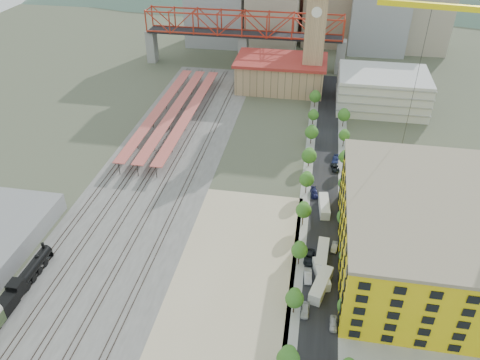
% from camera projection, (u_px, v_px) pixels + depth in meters
% --- Properties ---
extents(ground, '(400.00, 400.00, 0.00)m').
position_uv_depth(ground, '(268.00, 199.00, 134.68)').
color(ground, '#474C38').
rests_on(ground, ground).
extents(ballast_strip, '(36.00, 165.00, 0.06)m').
position_uv_depth(ballast_strip, '(166.00, 157.00, 154.16)').
color(ballast_strip, '#605E59').
rests_on(ballast_strip, ground).
extents(dirt_lot, '(28.00, 67.00, 0.06)m').
position_uv_depth(dirt_lot, '(234.00, 276.00, 109.46)').
color(dirt_lot, tan).
rests_on(dirt_lot, ground).
extents(street_asphalt, '(12.00, 170.00, 0.06)m').
position_uv_depth(street_asphalt, '(325.00, 176.00, 144.63)').
color(street_asphalt, black).
rests_on(street_asphalt, ground).
extents(sidewalk_west, '(3.00, 170.00, 0.04)m').
position_uv_depth(sidewalk_west, '(307.00, 175.00, 145.43)').
color(sidewalk_west, gray).
rests_on(sidewalk_west, ground).
extents(sidewalk_east, '(3.00, 170.00, 0.04)m').
position_uv_depth(sidewalk_east, '(343.00, 178.00, 143.85)').
color(sidewalk_east, gray).
rests_on(sidewalk_east, ground).
extents(construction_pad, '(50.00, 90.00, 0.06)m').
position_uv_depth(construction_pad, '(444.00, 267.00, 111.82)').
color(construction_pad, gray).
rests_on(construction_pad, ground).
extents(rail_tracks, '(26.56, 160.00, 0.18)m').
position_uv_depth(rail_tracks, '(161.00, 156.00, 154.36)').
color(rail_tracks, '#382B23').
rests_on(rail_tracks, ground).
extents(platform_canopies, '(16.00, 80.00, 4.12)m').
position_uv_depth(platform_canopies, '(175.00, 110.00, 175.18)').
color(platform_canopies, '#C4504B').
rests_on(platform_canopies, ground).
extents(station_hall, '(38.00, 24.00, 13.10)m').
position_uv_depth(station_hall, '(281.00, 73.00, 198.79)').
color(station_hall, tan).
rests_on(station_hall, ground).
extents(clock_tower, '(12.00, 12.00, 52.00)m').
position_uv_depth(clock_tower, '(316.00, 24.00, 183.03)').
color(clock_tower, tan).
rests_on(clock_tower, ground).
extents(parking_garage, '(34.00, 26.00, 14.00)m').
position_uv_depth(parking_garage, '(382.00, 90.00, 182.89)').
color(parking_garage, silver).
rests_on(parking_garage, ground).
extents(truss_bridge, '(94.00, 9.60, 25.60)m').
position_uv_depth(truss_bridge, '(243.00, 27.00, 213.71)').
color(truss_bridge, gray).
rests_on(truss_bridge, ground).
extents(construction_building, '(44.60, 50.60, 18.80)m').
position_uv_depth(construction_building, '(440.00, 236.00, 107.03)').
color(construction_building, yellow).
rests_on(construction_building, ground).
extents(street_trees, '(15.40, 124.40, 8.00)m').
position_uv_depth(street_trees, '(324.00, 195.00, 136.47)').
color(street_trees, '#2D6D20').
rests_on(street_trees, ground).
extents(skyline, '(133.00, 46.00, 60.00)m').
position_uv_depth(skyline, '(319.00, 2.00, 237.38)').
color(skyline, '#9EA0A3').
rests_on(skyline, ground).
extents(distant_hills, '(647.00, 264.00, 227.00)m').
position_uv_depth(distant_hills, '(358.00, 99.00, 385.19)').
color(distant_hills, '#4C6B59').
rests_on(distant_hills, ground).
extents(locomotive, '(2.93, 22.59, 5.65)m').
position_uv_depth(locomotive, '(26.00, 279.00, 105.78)').
color(locomotive, black).
rests_on(locomotive, ground).
extents(site_trailer_a, '(5.40, 10.80, 2.86)m').
position_uv_depth(site_trailer_a, '(321.00, 285.00, 105.10)').
color(site_trailer_a, silver).
rests_on(site_trailer_a, ground).
extents(site_trailer_b, '(4.64, 9.42, 2.49)m').
position_uv_depth(site_trailer_b, '(321.00, 274.00, 108.18)').
color(site_trailer_b, silver).
rests_on(site_trailer_b, ground).
extents(site_trailer_c, '(3.25, 10.23, 2.76)m').
position_uv_depth(site_trailer_c, '(322.00, 255.00, 113.42)').
color(site_trailer_c, silver).
rests_on(site_trailer_c, ground).
extents(site_trailer_d, '(3.49, 9.96, 2.67)m').
position_uv_depth(site_trailer_d, '(324.00, 206.00, 129.77)').
color(site_trailer_d, silver).
rests_on(site_trailer_d, ground).
extents(car_0, '(2.04, 4.54, 1.51)m').
position_uv_depth(car_0, '(305.00, 310.00, 99.95)').
color(car_0, '#BEBEBE').
rests_on(car_0, ground).
extents(car_1, '(2.06, 4.98, 1.60)m').
position_uv_depth(car_1, '(308.00, 276.00, 108.26)').
color(car_1, '#ADADB3').
rests_on(car_1, ground).
extents(car_2, '(2.72, 5.80, 1.60)m').
position_uv_depth(car_2, '(309.00, 257.00, 113.50)').
color(car_2, black).
rests_on(car_2, ground).
extents(car_3, '(2.80, 5.15, 1.42)m').
position_uv_depth(car_3, '(314.00, 193.00, 136.00)').
color(car_3, '#1A1C4D').
rests_on(car_3, ground).
extents(car_4, '(1.68, 4.14, 1.41)m').
position_uv_depth(car_4, '(334.00, 324.00, 97.06)').
color(car_4, silver).
rests_on(car_4, ground).
extents(car_5, '(2.00, 4.25, 1.35)m').
position_uv_depth(car_5, '(334.00, 247.00, 116.67)').
color(car_5, '#A8A8AD').
rests_on(car_5, ground).
extents(car_6, '(3.04, 5.21, 1.36)m').
position_uv_depth(car_6, '(335.00, 168.00, 147.44)').
color(car_6, black).
rests_on(car_6, ground).
extents(car_7, '(2.48, 5.17, 1.45)m').
position_uv_depth(car_7, '(335.00, 160.00, 151.41)').
color(car_7, navy).
rests_on(car_7, ground).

